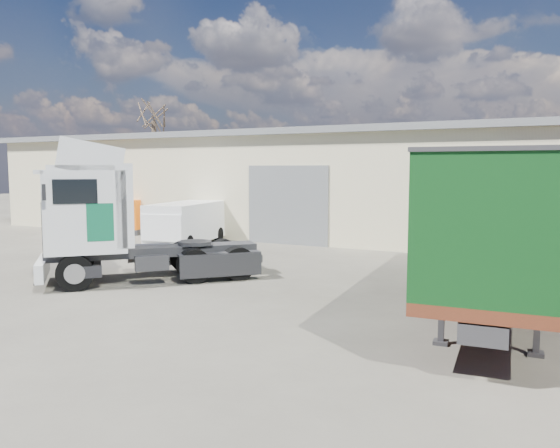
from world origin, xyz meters
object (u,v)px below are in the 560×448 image
at_px(bare_tree, 153,108).
at_px(box_trailer, 497,215).
at_px(orange_skip, 119,218).
at_px(tractor_unit, 115,222).
at_px(panel_van, 185,224).

bearing_deg(bare_tree, box_trailer, -34.71).
bearing_deg(orange_skip, tractor_unit, -62.88).
bearing_deg(tractor_unit, bare_tree, 171.27).
bearing_deg(box_trailer, tractor_unit, -173.01).
distance_m(box_trailer, panel_van, 14.66).
xyz_separation_m(bare_tree, orange_skip, (6.00, -10.20, -7.13)).
xyz_separation_m(tractor_unit, orange_skip, (-8.94, 9.58, -1.03)).
distance_m(tractor_unit, panel_van, 7.96).
distance_m(bare_tree, tractor_unit, 25.53).
bearing_deg(panel_van, tractor_unit, -78.24).
bearing_deg(panel_van, orange_skip, 149.83).
bearing_deg(orange_skip, bare_tree, 104.55).
height_order(tractor_unit, orange_skip, tractor_unit).
bearing_deg(box_trailer, orange_skip, 155.14).
distance_m(bare_tree, orange_skip, 13.81).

